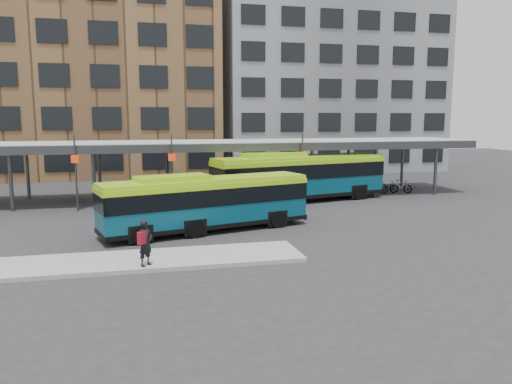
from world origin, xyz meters
name	(u,v)px	position (x,y,z in m)	size (l,w,h in m)	color
ground	(248,239)	(0.00, 0.00, 0.00)	(120.00, 120.00, 0.00)	#28282B
boarding_island	(132,261)	(-5.50, -3.00, 0.09)	(14.00, 3.00, 0.18)	gray
canopy	(210,145)	(-0.06, 12.87, 3.91)	(40.00, 6.53, 4.80)	#999B9E
building_brick	(87,67)	(-10.00, 32.00, 11.00)	(26.00, 14.00, 22.00)	brown
building_grey	(324,81)	(16.00, 32.00, 10.00)	(24.00, 14.00, 20.00)	slate
bus_front	(206,201)	(-1.79, 2.09, 1.58)	(11.20, 5.19, 3.03)	#073F54
bus_rear	(300,176)	(5.87, 9.86, 1.83)	(13.00, 5.61, 3.51)	#073F54
pedestrian	(145,243)	(-4.97, -4.06, 1.10)	(0.77, 0.78, 1.81)	black
bike_rack	(376,187)	(12.91, 12.09, 0.47)	(5.36, 1.46, 1.03)	slate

